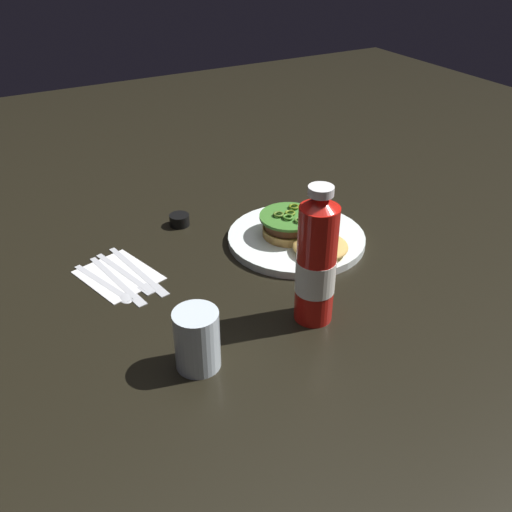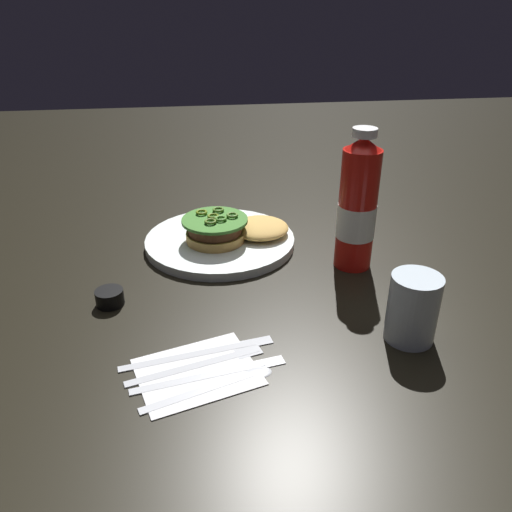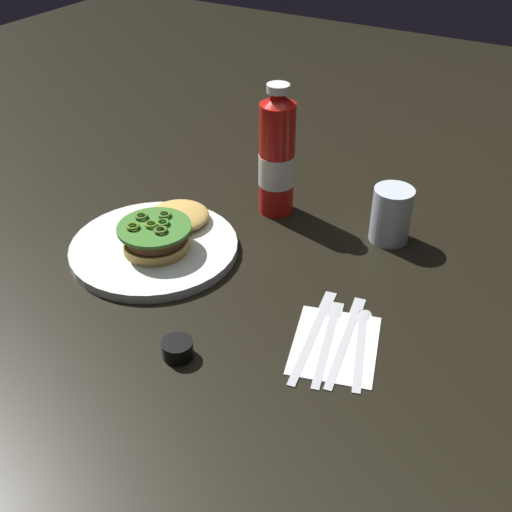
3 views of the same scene
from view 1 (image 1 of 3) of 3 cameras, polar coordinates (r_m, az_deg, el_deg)
ground_plane at (r=1.13m, az=1.22°, el=-1.21°), size 3.00×3.00×0.00m
dinner_plate at (r=1.22m, az=4.08°, el=1.79°), size 0.29×0.29×0.02m
burger_sandwich at (r=1.18m, az=4.48°, el=2.38°), size 0.21×0.14×0.05m
ketchup_bottle at (r=0.94m, az=6.08°, el=-0.68°), size 0.07×0.07×0.25m
water_glass at (r=0.88m, az=-5.96°, el=-8.37°), size 0.07×0.07×0.10m
condiment_cup at (r=1.29m, az=-7.71°, el=3.61°), size 0.04×0.04×0.03m
napkin at (r=1.14m, az=-13.67°, el=-1.87°), size 0.18×0.16×0.00m
spoon_utensil at (r=1.10m, az=-14.38°, el=-3.01°), size 0.17×0.07×0.00m
butter_knife at (r=1.11m, az=-13.58°, el=-2.55°), size 0.21×0.05×0.00m
fork_utensil at (r=1.13m, az=-12.67°, el=-1.87°), size 0.19×0.07×0.00m
steak_knife at (r=1.13m, az=-11.56°, el=-1.61°), size 0.22×0.05×0.00m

